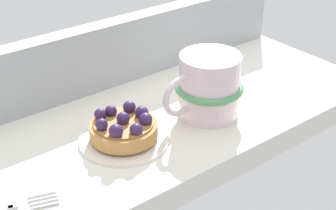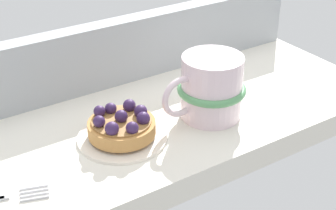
% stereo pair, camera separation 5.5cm
% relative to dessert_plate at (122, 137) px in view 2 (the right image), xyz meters
% --- Properties ---
extents(ground_plane, '(0.83, 0.31, 0.04)m').
position_rel_dessert_plate_xyz_m(ground_plane, '(0.04, 0.03, -0.02)').
color(ground_plane, silver).
extents(window_rail_back, '(0.81, 0.03, 0.11)m').
position_rel_dessert_plate_xyz_m(window_rail_back, '(0.04, 0.17, 0.05)').
color(window_rail_back, '#9EA3A8').
rests_on(window_rail_back, ground_plane).
extents(dessert_plate, '(0.13, 0.13, 0.01)m').
position_rel_dessert_plate_xyz_m(dessert_plate, '(0.00, 0.00, 0.00)').
color(dessert_plate, silver).
rests_on(dessert_plate, ground_plane).
extents(raspberry_tart, '(0.10, 0.10, 0.04)m').
position_rel_dessert_plate_xyz_m(raspberry_tart, '(0.00, -0.00, 0.02)').
color(raspberry_tart, '#B77F42').
rests_on(raspberry_tart, dessert_plate).
extents(coffee_mug, '(0.14, 0.10, 0.10)m').
position_rel_dessert_plate_xyz_m(coffee_mug, '(0.14, -0.02, 0.04)').
color(coffee_mug, silver).
rests_on(coffee_mug, ground_plane).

